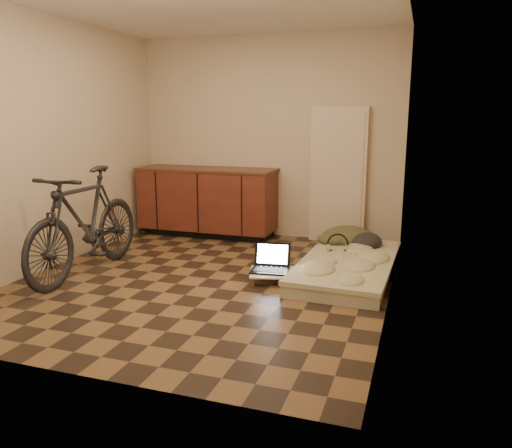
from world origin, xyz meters
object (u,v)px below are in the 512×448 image
(futon, at_px, (348,266))
(lap_desk, at_px, (282,273))
(bicycle, at_px, (85,217))
(laptop, at_px, (271,265))

(futon, relative_size, lap_desk, 2.73)
(bicycle, xyz_separation_m, lap_desk, (1.92, 0.41, -0.51))
(bicycle, bearing_deg, lap_desk, 10.58)
(laptop, bearing_deg, bicycle, -173.43)
(bicycle, relative_size, lap_desk, 2.67)
(bicycle, xyz_separation_m, futon, (2.50, 0.86, -0.52))
(futon, bearing_deg, lap_desk, -139.94)
(bicycle, bearing_deg, laptop, 11.99)
(futon, xyz_separation_m, lap_desk, (-0.58, -0.45, 0.01))
(laptop, bearing_deg, lap_desk, -17.33)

